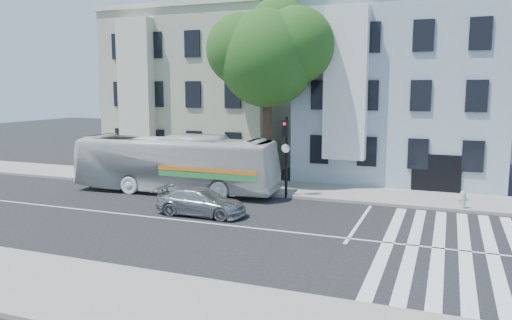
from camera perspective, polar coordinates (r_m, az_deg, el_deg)
The scene contains 11 objects.
ground at distance 22.07m, azimuth -6.42°, elevation -7.10°, with size 120.00×120.00×0.00m, color black.
sidewalk_far at distance 29.18m, azimuth 0.88°, elevation -3.11°, with size 80.00×4.00×0.15m, color gray.
sidewalk_near at distance 15.78m, azimuth -20.40°, elevation -13.64°, with size 80.00×4.00×0.15m, color gray.
building_left at distance 37.83m, azimuth -5.42°, elevation 7.73°, with size 12.00×10.00×11.00m, color #A4A88D.
building_right at distance 33.96m, azimuth 16.40°, elevation 7.37°, with size 12.00×10.00×11.00m, color #A5B4C5.
street_tree at distance 29.35m, azimuth 1.54°, elevation 12.17°, with size 7.30×5.90×11.10m.
bus at distance 28.21m, azimuth -9.17°, elevation -0.44°, with size 11.57×2.71×3.22m, color silver.
sedan at distance 23.18m, azimuth -6.29°, elevation -4.77°, with size 4.27×1.74×1.24m, color #A3A5AA.
hedge at distance 30.38m, azimuth -11.44°, elevation -2.01°, with size 8.50×0.84×0.70m, color #2A6520, non-canonical shape.
traffic_signal at distance 26.19m, azimuth 3.44°, elevation 1.61°, with size 0.46×0.53×4.33m.
fire_hydrant at distance 25.68m, azimuth 22.54°, elevation -4.18°, with size 0.48×0.32×0.83m.
Camera 1 is at (9.94, -18.83, 5.82)m, focal length 35.00 mm.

